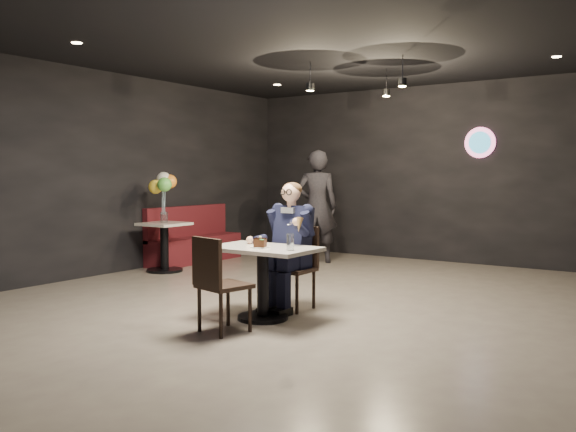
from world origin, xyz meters
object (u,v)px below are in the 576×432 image
Objects in this scene: booth_bench at (195,234)px; side_table at (164,246)px; main_table at (263,283)px; sundae_glass at (290,242)px; passerby at (317,207)px; chair_far at (293,268)px; seated_man at (293,244)px; chair_near at (224,284)px; balloon_vase at (164,217)px.

booth_bench reaches higher than side_table.
main_table is 0.60m from sundae_glass.
side_table is (-3.46, 1.69, -0.44)m from sundae_glass.
passerby is (-2.04, 3.82, 0.11)m from sundae_glass.
side_table is at bearing 160.82° from chair_far.
seated_man is 8.83× the size of sundae_glass.
seated_man is 3.61m from passerby.
passerby is (-1.65, 4.36, 0.48)m from chair_near.
sundae_glass is at bearing -10.59° from main_table.
chair_far and chair_near have the same top height.
chair_near reaches higher than side_table.
main_table is 0.76× the size of seated_man.
sundae_glass is (0.39, -0.07, 0.46)m from main_table.
balloon_vase is at bearing 153.95° from sundae_glass.
passerby is at bearing 117.23° from chair_far.
chair_far reaches higher than balloon_vase.
chair_far is 3.95m from booth_bench.
sundae_glass is at bearing -26.05° from balloon_vase.
booth_bench is at bearing 148.46° from chair_far.
chair_far is at bearing -19.18° from side_table.
chair_far is 0.49× the size of passerby.
chair_near is (0.00, -1.16, 0.00)m from chair_far.
main_table is at bearing -27.79° from side_table.
balloon_vase is (-3.07, 1.07, 0.37)m from chair_far.
passerby is at bearing 117.23° from seated_man.
balloon_vase is 0.09× the size of passerby.
booth_bench is at bearing 106.70° from balloon_vase.
balloon_vase is at bearing 0.00° from side_table.
main_table is 1.20× the size of chair_near.
balloon_vase is at bearing 160.82° from chair_far.
chair_near is 5.64× the size of sundae_glass.
chair_near is 0.49× the size of booth_bench.
side_table is at bearing 152.21° from main_table.
chair_near is at bearing -90.00° from seated_man.
seated_man is at bearing -19.18° from balloon_vase.
side_table is (-3.07, 1.07, -0.07)m from chair_far.
side_table is at bearing 153.95° from sundae_glass.
seated_man is 3.25m from balloon_vase.
balloon_vase is at bearing 26.22° from passerby.
main_table is at bearing -90.00° from chair_far.
seated_man reaches higher than balloon_vase.
side_table is (-3.07, 1.62, 0.02)m from main_table.
chair_far is 1.17× the size of side_table.
seated_man is 0.76× the size of passerby.
chair_near is 4.66m from booth_bench.
balloon_vase reaches higher than side_table.
side_table is (-3.07, 2.22, -0.07)m from chair_near.
seated_man is 1.83× the size of side_table.
balloon_vase is 2.57m from passerby.
sundae_glass is at bearing -26.05° from side_table.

